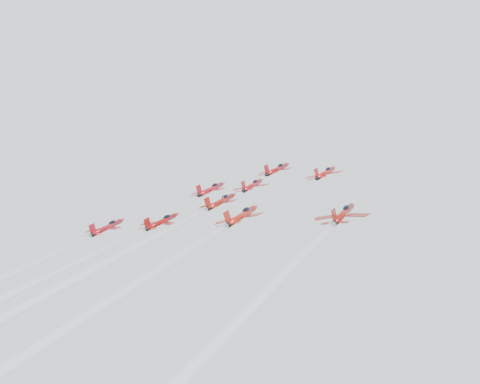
% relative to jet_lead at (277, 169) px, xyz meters
% --- Properties ---
extents(jet_lead, '(10.49, 13.84, 7.45)m').
position_rel_jet_lead_xyz_m(jet_lead, '(0.00, 0.00, 0.00)').
color(jet_lead, '#A20F10').
extents(jet_row2_left, '(10.26, 13.54, 7.29)m').
position_rel_jet_lead_xyz_m(jet_row2_left, '(-11.46, -15.36, -7.34)').
color(jet_row2_left, '#AD101C').
extents(jet_row2_center, '(9.52, 12.55, 6.76)m').
position_rel_jet_lead_xyz_m(jet_row2_center, '(1.14, -16.78, -8.02)').
color(jet_row2_center, '#AE1016').
extents(jet_row2_right, '(9.52, 12.55, 6.76)m').
position_rel_jet_lead_xyz_m(jet_row2_right, '(18.32, -12.75, -6.10)').
color(jet_row2_right, '#AF1410').
extents(jet_center, '(10.04, 98.72, 48.07)m').
position_rel_jet_lead_xyz_m(jet_center, '(-0.10, -73.67, -35.27)').
color(jet_center, '#9F170F').
extents(jet_rear_left, '(8.90, 87.44, 42.58)m').
position_rel_jet_lead_xyz_m(jet_rear_left, '(-7.44, -80.51, -38.53)').
color(jet_rear_left, maroon).
extents(jet_rear_right, '(10.48, 103.04, 50.17)m').
position_rel_jet_lead_xyz_m(jet_rear_right, '(12.29, -88.84, -42.51)').
color(jet_rear_right, '#B21C10').
extents(jet_rear_farright, '(9.53, 93.64, 45.60)m').
position_rel_jet_lead_xyz_m(jet_rear_farright, '(34.03, -89.49, -42.82)').
color(jet_rear_farright, maroon).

